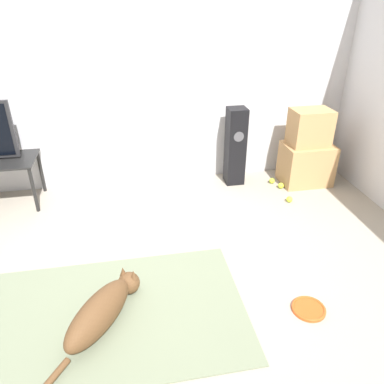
% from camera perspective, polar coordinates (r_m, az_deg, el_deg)
% --- Properties ---
extents(ground_plane, '(12.00, 12.00, 0.00)m').
position_cam_1_polar(ground_plane, '(2.85, -7.49, -17.23)').
color(ground_plane, '#9E9384').
extents(wall_back, '(8.00, 0.06, 2.55)m').
position_cam_1_polar(wall_back, '(4.17, -10.73, 17.64)').
color(wall_back, silver).
rests_on(wall_back, ground_plane).
extents(area_rug, '(1.92, 1.19, 0.01)m').
position_cam_1_polar(area_rug, '(2.84, -12.37, -17.79)').
color(area_rug, slate).
rests_on(area_rug, ground_plane).
extents(dog, '(0.61, 0.85, 0.25)m').
position_cam_1_polar(dog, '(2.70, -13.50, -17.07)').
color(dog, brown).
rests_on(dog, area_rug).
extents(frisbee, '(0.24, 0.24, 0.03)m').
position_cam_1_polar(frisbee, '(2.93, 17.34, -16.61)').
color(frisbee, '#DB511E').
rests_on(frisbee, ground_plane).
extents(cardboard_box_lower, '(0.56, 0.40, 0.47)m').
position_cam_1_polar(cardboard_box_lower, '(4.57, 17.00, 4.13)').
color(cardboard_box_lower, tan).
rests_on(cardboard_box_lower, ground_plane).
extents(cardboard_box_upper, '(0.43, 0.31, 0.40)m').
position_cam_1_polar(cardboard_box_upper, '(4.41, 17.54, 9.35)').
color(cardboard_box_upper, tan).
rests_on(cardboard_box_upper, cardboard_box_lower).
extents(floor_speaker, '(0.21, 0.21, 0.89)m').
position_cam_1_polar(floor_speaker, '(4.33, 6.62, 6.89)').
color(floor_speaker, black).
rests_on(floor_speaker, ground_plane).
extents(tennis_ball_by_boxes, '(0.07, 0.07, 0.07)m').
position_cam_1_polar(tennis_ball_by_boxes, '(4.17, 14.62, -1.08)').
color(tennis_ball_by_boxes, '#C6E033').
rests_on(tennis_ball_by_boxes, ground_plane).
extents(tennis_ball_near_speaker, '(0.07, 0.07, 0.07)m').
position_cam_1_polar(tennis_ball_near_speaker, '(4.53, 12.07, 1.68)').
color(tennis_ball_near_speaker, '#C6E033').
rests_on(tennis_ball_near_speaker, ground_plane).
extents(tennis_ball_loose_on_carpet, '(0.07, 0.07, 0.07)m').
position_cam_1_polar(tennis_ball_loose_on_carpet, '(4.44, 13.38, 0.95)').
color(tennis_ball_loose_on_carpet, '#C6E033').
rests_on(tennis_ball_loose_on_carpet, ground_plane).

